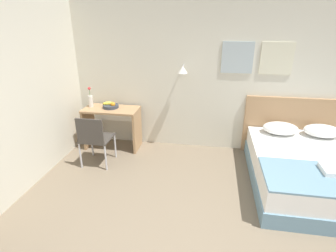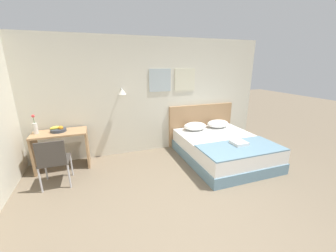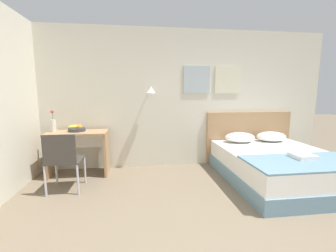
% 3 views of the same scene
% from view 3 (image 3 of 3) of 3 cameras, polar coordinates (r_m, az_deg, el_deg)
% --- Properties ---
extents(wall_back, '(5.95, 0.31, 2.65)m').
position_cam_3_polar(wall_back, '(4.44, 2.74, 6.94)').
color(wall_back, beige).
rests_on(wall_back, ground_plane).
extents(bed, '(1.66, 2.02, 0.50)m').
position_cam_3_polar(bed, '(4.15, 26.20, -9.26)').
color(bed, '#66899E').
rests_on(bed, ground_plane).
extents(headboard, '(1.78, 0.06, 1.06)m').
position_cam_3_polar(headboard, '(4.95, 19.73, -2.74)').
color(headboard, '#A87F56').
rests_on(headboard, ground_plane).
extents(pillow_left, '(0.57, 0.41, 0.19)m').
position_cam_3_polar(pillow_left, '(4.54, 17.77, -2.78)').
color(pillow_left, white).
rests_on(pillow_left, bed).
extents(pillow_right, '(0.57, 0.41, 0.19)m').
position_cam_3_polar(pillow_right, '(4.85, 24.74, -2.45)').
color(pillow_right, white).
rests_on(pillow_right, bed).
extents(throw_blanket, '(1.61, 0.81, 0.02)m').
position_cam_3_polar(throw_blanket, '(3.63, 31.66, -7.79)').
color(throw_blanket, '#66899E').
rests_on(throw_blanket, bed).
extents(folded_towel_near_foot, '(0.27, 0.29, 0.06)m').
position_cam_3_polar(folded_towel_near_foot, '(3.75, 30.98, -6.55)').
color(folded_towel_near_foot, white).
rests_on(folded_towel_near_foot, throw_blanket).
extents(desk, '(1.00, 0.52, 0.78)m').
position_cam_3_polar(desk, '(4.26, -21.84, -4.70)').
color(desk, '#A87F56').
rests_on(desk, ground_plane).
extents(desk_chair, '(0.48, 0.48, 0.88)m').
position_cam_3_polar(desk_chair, '(3.59, -25.16, -7.24)').
color(desk_chair, '#3D3833').
rests_on(desk_chair, ground_plane).
extents(fruit_bowl, '(0.30, 0.29, 0.12)m').
position_cam_3_polar(fruit_bowl, '(4.24, -22.18, -0.71)').
color(fruit_bowl, '#333842').
rests_on(fruit_bowl, desk).
extents(flower_vase, '(0.09, 0.09, 0.38)m').
position_cam_3_polar(flower_vase, '(4.34, -27.15, 0.38)').
color(flower_vase, silver).
rests_on(flower_vase, desk).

